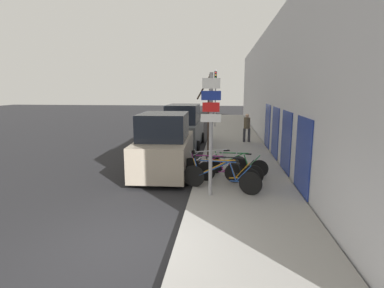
{
  "coord_description": "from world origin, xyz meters",
  "views": [
    {
      "loc": [
        1.91,
        -5.42,
        3.17
      ],
      "look_at": [
        0.86,
        4.68,
        1.29
      ],
      "focal_mm": 28.0,
      "sensor_mm": 36.0,
      "label": 1
    }
  ],
  "objects_px": {
    "bicycle_1": "(221,176)",
    "parked_car_0": "(165,147)",
    "pedestrian_near": "(247,126)",
    "traffic_light": "(215,90)",
    "signpost": "(211,129)",
    "bicycle_2": "(229,172)",
    "bicycle_4": "(214,165)",
    "parked_car_1": "(184,128)",
    "bicycle_3": "(212,169)",
    "street_tree": "(209,121)",
    "bicycle_0": "(221,178)",
    "bicycle_5": "(237,165)"
  },
  "relations": [
    {
      "from": "bicycle_1",
      "to": "parked_car_0",
      "type": "relative_size",
      "value": 0.55
    },
    {
      "from": "parked_car_0",
      "to": "pedestrian_near",
      "type": "relative_size",
      "value": 2.66
    },
    {
      "from": "parked_car_0",
      "to": "traffic_light",
      "type": "height_order",
      "value": "traffic_light"
    },
    {
      "from": "signpost",
      "to": "pedestrian_near",
      "type": "distance_m",
      "value": 9.21
    },
    {
      "from": "bicycle_2",
      "to": "bicycle_4",
      "type": "height_order",
      "value": "bicycle_4"
    },
    {
      "from": "traffic_light",
      "to": "parked_car_1",
      "type": "bearing_deg",
      "value": -100.48
    },
    {
      "from": "signpost",
      "to": "parked_car_1",
      "type": "relative_size",
      "value": 0.74
    },
    {
      "from": "bicycle_2",
      "to": "bicycle_3",
      "type": "bearing_deg",
      "value": 75.61
    },
    {
      "from": "bicycle_4",
      "to": "parked_car_1",
      "type": "xyz_separation_m",
      "value": [
        -1.87,
        6.04,
        0.48
      ]
    },
    {
      "from": "street_tree",
      "to": "bicycle_2",
      "type": "bearing_deg",
      "value": -77.5
    },
    {
      "from": "bicycle_0",
      "to": "street_tree",
      "type": "xyz_separation_m",
      "value": [
        -0.59,
        4.55,
        1.2
      ]
    },
    {
      "from": "parked_car_1",
      "to": "bicycle_1",
      "type": "bearing_deg",
      "value": -72.68
    },
    {
      "from": "signpost",
      "to": "bicycle_0",
      "type": "height_order",
      "value": "signpost"
    },
    {
      "from": "bicycle_1",
      "to": "street_tree",
      "type": "bearing_deg",
      "value": 13.43
    },
    {
      "from": "bicycle_4",
      "to": "traffic_light",
      "type": "distance_m",
      "value": 14.33
    },
    {
      "from": "bicycle_2",
      "to": "traffic_light",
      "type": "height_order",
      "value": "traffic_light"
    },
    {
      "from": "signpost",
      "to": "parked_car_1",
      "type": "height_order",
      "value": "signpost"
    },
    {
      "from": "bicycle_5",
      "to": "bicycle_3",
      "type": "bearing_deg",
      "value": 139.53
    },
    {
      "from": "bicycle_2",
      "to": "traffic_light",
      "type": "xyz_separation_m",
      "value": [
        -0.87,
        14.71,
        2.5
      ]
    },
    {
      "from": "bicycle_2",
      "to": "bicycle_0",
      "type": "bearing_deg",
      "value": 172.94
    },
    {
      "from": "bicycle_2",
      "to": "parked_car_0",
      "type": "height_order",
      "value": "parked_car_0"
    },
    {
      "from": "bicycle_2",
      "to": "street_tree",
      "type": "height_order",
      "value": "street_tree"
    },
    {
      "from": "bicycle_3",
      "to": "parked_car_0",
      "type": "relative_size",
      "value": 0.47
    },
    {
      "from": "bicycle_4",
      "to": "pedestrian_near",
      "type": "distance_m",
      "value": 7.39
    },
    {
      "from": "bicycle_3",
      "to": "traffic_light",
      "type": "distance_m",
      "value": 14.68
    },
    {
      "from": "bicycle_3",
      "to": "bicycle_5",
      "type": "bearing_deg",
      "value": -35.75
    },
    {
      "from": "bicycle_0",
      "to": "parked_car_1",
      "type": "relative_size",
      "value": 0.5
    },
    {
      "from": "signpost",
      "to": "bicycle_4",
      "type": "xyz_separation_m",
      "value": [
        0.06,
        1.81,
        -1.52
      ]
    },
    {
      "from": "bicycle_1",
      "to": "bicycle_3",
      "type": "distance_m",
      "value": 0.84
    },
    {
      "from": "bicycle_5",
      "to": "pedestrian_near",
      "type": "distance_m",
      "value": 6.95
    },
    {
      "from": "bicycle_0",
      "to": "bicycle_1",
      "type": "distance_m",
      "value": 0.26
    },
    {
      "from": "bicycle_3",
      "to": "bicycle_5",
      "type": "distance_m",
      "value": 1.07
    },
    {
      "from": "pedestrian_near",
      "to": "street_tree",
      "type": "height_order",
      "value": "street_tree"
    },
    {
      "from": "street_tree",
      "to": "signpost",
      "type": "bearing_deg",
      "value": -86.83
    },
    {
      "from": "bicycle_4",
      "to": "parked_car_0",
      "type": "xyz_separation_m",
      "value": [
        -1.9,
        0.82,
        0.46
      ]
    },
    {
      "from": "bicycle_3",
      "to": "traffic_light",
      "type": "xyz_separation_m",
      "value": [
        -0.31,
        14.46,
        2.51
      ]
    },
    {
      "from": "signpost",
      "to": "bicycle_5",
      "type": "distance_m",
      "value": 2.78
    },
    {
      "from": "pedestrian_near",
      "to": "street_tree",
      "type": "relative_size",
      "value": 0.44
    },
    {
      "from": "signpost",
      "to": "parked_car_0",
      "type": "height_order",
      "value": "signpost"
    },
    {
      "from": "bicycle_4",
      "to": "parked_car_0",
      "type": "distance_m",
      "value": 2.12
    },
    {
      "from": "signpost",
      "to": "traffic_light",
      "type": "distance_m",
      "value": 15.96
    },
    {
      "from": "signpost",
      "to": "parked_car_1",
      "type": "bearing_deg",
      "value": 102.92
    },
    {
      "from": "pedestrian_near",
      "to": "bicycle_0",
      "type": "bearing_deg",
      "value": 71.14
    },
    {
      "from": "bicycle_1",
      "to": "street_tree",
      "type": "height_order",
      "value": "street_tree"
    },
    {
      "from": "bicycle_2",
      "to": "pedestrian_near",
      "type": "height_order",
      "value": "pedestrian_near"
    },
    {
      "from": "bicycle_5",
      "to": "pedestrian_near",
      "type": "xyz_separation_m",
      "value": [
        0.85,
        6.87,
        0.57
      ]
    },
    {
      "from": "signpost",
      "to": "bicycle_4",
      "type": "bearing_deg",
      "value": 87.96
    },
    {
      "from": "bicycle_4",
      "to": "parked_car_1",
      "type": "bearing_deg",
      "value": 2.87
    },
    {
      "from": "bicycle_4",
      "to": "bicycle_5",
      "type": "relative_size",
      "value": 1.09
    },
    {
      "from": "bicycle_5",
      "to": "street_tree",
      "type": "bearing_deg",
      "value": 32.91
    }
  ]
}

